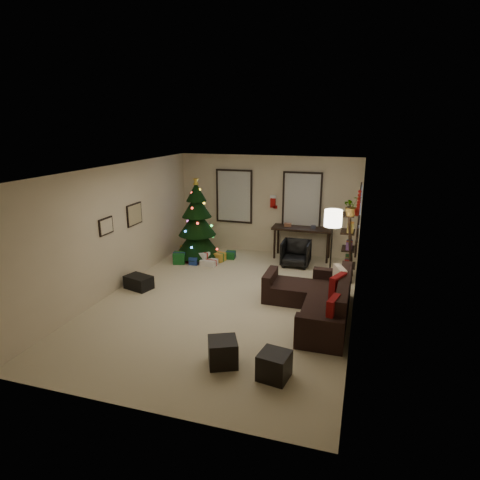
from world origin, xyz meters
name	(u,v)px	position (x,y,z in m)	size (l,w,h in m)	color
floor	(227,301)	(0.00, 0.00, 0.00)	(7.00, 7.00, 0.00)	beige
ceiling	(226,169)	(0.00, 0.00, 2.70)	(7.00, 7.00, 0.00)	white
wall_back	(267,205)	(0.00, 3.50, 1.35)	(5.00, 5.00, 0.00)	beige
wall_front	(131,314)	(0.00, -3.50, 1.35)	(5.00, 5.00, 0.00)	beige
wall_left	(116,229)	(-2.50, 0.00, 1.35)	(7.00, 7.00, 0.00)	beige
wall_right	(357,249)	(2.50, 0.00, 1.35)	(7.00, 7.00, 0.00)	beige
window_back_left	(234,196)	(-0.95, 3.47, 1.55)	(1.05, 0.06, 1.50)	#728CB2
window_back_right	(302,200)	(0.95, 3.47, 1.55)	(1.05, 0.06, 1.50)	#728CB2
window_right_wall	(360,212)	(2.47, 2.55, 1.50)	(0.06, 0.90, 1.30)	#728CB2
christmas_tree	(197,225)	(-1.63, 2.38, 0.93)	(1.21, 1.21, 2.24)	black
presents	(199,257)	(-1.51, 2.17, 0.12)	(1.50, 1.08, 0.30)	gold
sofa	(318,301)	(1.87, -0.07, 0.27)	(1.71, 2.49, 0.83)	black
pillow_red_a	(333,310)	(2.21, -1.15, 0.64)	(0.11, 0.41, 0.41)	maroon
pillow_red_b	(338,287)	(2.21, -0.15, 0.64)	(0.12, 0.46, 0.46)	maroon
pillow_cream	(339,279)	(2.21, 0.30, 0.63)	(0.13, 0.47, 0.47)	beige
ottoman_near	(223,352)	(0.69, -2.20, 0.20)	(0.43, 0.43, 0.41)	black
ottoman_far	(274,366)	(1.51, -2.31, 0.20)	(0.42, 0.42, 0.40)	black
desk	(302,231)	(1.03, 3.22, 0.76)	(1.59, 0.57, 0.86)	black
desk_chair	(296,253)	(0.99, 2.57, 0.33)	(0.65, 0.60, 0.66)	black
bookshelf	(349,244)	(2.30, 1.97, 0.87)	(0.30, 0.53, 1.80)	black
potted_plant	(352,203)	(2.30, 1.78, 1.85)	(0.52, 0.45, 0.57)	#4C4C4C
floor_lamp	(333,224)	(1.95, 1.27, 1.48)	(0.38, 0.38, 1.78)	black
art_map	(134,214)	(-2.48, 0.73, 1.51)	(0.04, 0.60, 0.50)	black
art_abstract	(106,226)	(-2.48, -0.37, 1.50)	(0.04, 0.45, 0.35)	black
gallery	(357,238)	(2.48, -0.07, 1.57)	(0.03, 1.25, 0.54)	black
garland	(358,205)	(2.45, 0.07, 2.13)	(0.08, 1.90, 0.30)	#A5140C
stocking_left	(263,198)	(-0.14, 3.58, 1.53)	(0.20, 0.05, 0.36)	#990F0C
stocking_right	(273,201)	(0.19, 3.38, 1.48)	(0.20, 0.05, 0.36)	#990F0C
storage_bin	(139,282)	(-2.08, 0.05, 0.14)	(0.58, 0.39, 0.29)	black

